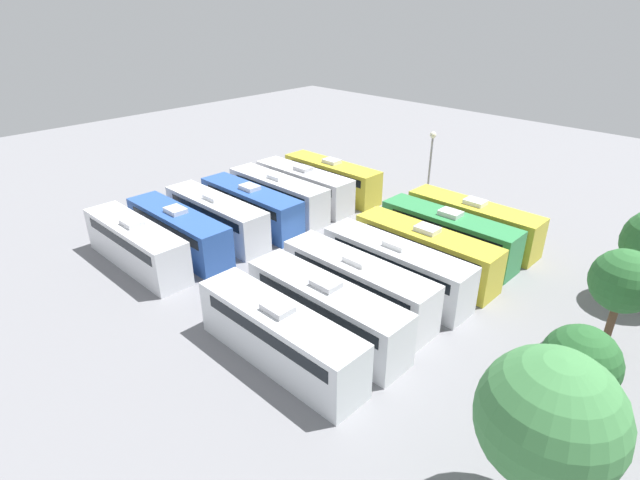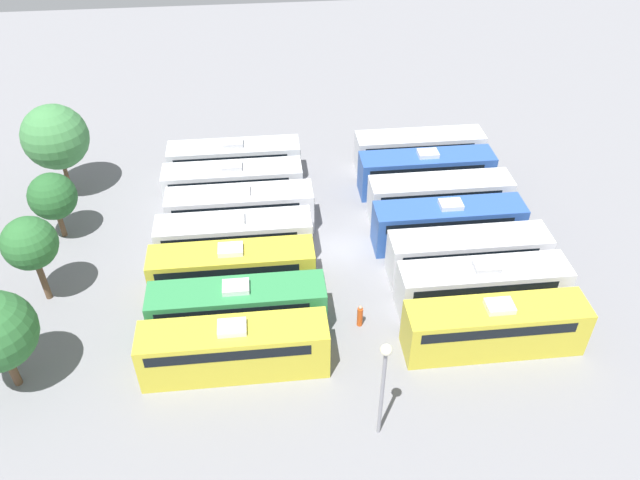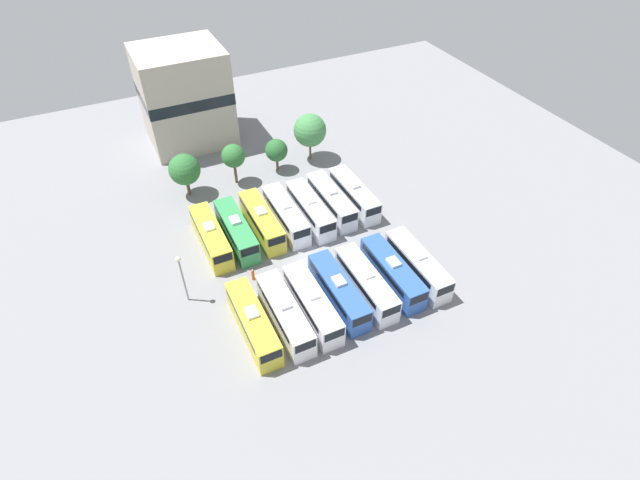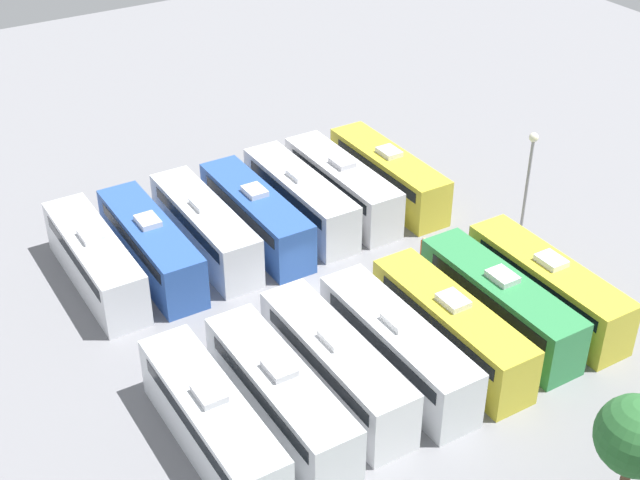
% 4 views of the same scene
% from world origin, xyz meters
% --- Properties ---
extents(ground_plane, '(112.59, 112.59, 0.00)m').
position_xyz_m(ground_plane, '(0.00, 0.00, 0.00)').
color(ground_plane, gray).
extents(bus_0, '(2.63, 10.81, 3.64)m').
position_xyz_m(bus_0, '(-10.29, -7.53, 1.80)').
color(bus_0, gold).
rests_on(bus_0, ground_plane).
extents(bus_1, '(2.63, 10.81, 3.64)m').
position_xyz_m(bus_1, '(-6.77, -7.88, 1.80)').
color(bus_1, silver).
rests_on(bus_1, ground_plane).
extents(bus_2, '(2.63, 10.81, 3.64)m').
position_xyz_m(bus_2, '(-3.53, -7.90, 1.80)').
color(bus_2, silver).
rests_on(bus_2, ground_plane).
extents(bus_3, '(2.63, 10.81, 3.64)m').
position_xyz_m(bus_3, '(-0.05, -7.48, 1.80)').
color(bus_3, '#2D56A8').
rests_on(bus_3, ground_plane).
extents(bus_4, '(2.63, 10.81, 3.64)m').
position_xyz_m(bus_4, '(3.36, -7.75, 1.80)').
color(bus_4, silver).
rests_on(bus_4, ground_plane).
extents(bus_5, '(2.63, 10.81, 3.64)m').
position_xyz_m(bus_5, '(6.99, -7.57, 1.80)').
color(bus_5, '#2D56A8').
rests_on(bus_5, ground_plane).
extents(bus_6, '(2.63, 10.81, 3.64)m').
position_xyz_m(bus_6, '(10.39, -7.79, 1.80)').
color(bus_6, silver).
rests_on(bus_6, ground_plane).
extents(bus_7, '(2.63, 10.81, 3.64)m').
position_xyz_m(bus_7, '(-10.34, 7.86, 1.80)').
color(bus_7, gold).
rests_on(bus_7, ground_plane).
extents(bus_8, '(2.63, 10.81, 3.64)m').
position_xyz_m(bus_8, '(-7.03, 7.65, 1.80)').
color(bus_8, '#338C4C').
rests_on(bus_8, ground_plane).
extents(bus_9, '(2.63, 10.81, 3.64)m').
position_xyz_m(bus_9, '(-3.42, 7.98, 1.80)').
color(bus_9, gold).
rests_on(bus_9, ground_plane).
extents(bus_10, '(2.63, 10.81, 3.64)m').
position_xyz_m(bus_10, '(-0.07, 7.85, 1.80)').
color(bus_10, silver).
rests_on(bus_10, ground_plane).
extents(bus_11, '(2.63, 10.81, 3.64)m').
position_xyz_m(bus_11, '(3.35, 7.41, 1.80)').
color(bus_11, white).
rests_on(bus_11, ground_plane).
extents(bus_12, '(2.63, 10.81, 3.64)m').
position_xyz_m(bus_12, '(6.78, 7.94, 1.80)').
color(bus_12, silver).
rests_on(bus_12, ground_plane).
extents(bus_13, '(2.63, 10.81, 3.64)m').
position_xyz_m(bus_13, '(10.30, 7.83, 1.80)').
color(bus_13, silver).
rests_on(bus_13, ground_plane).
extents(worker_person, '(0.36, 0.36, 1.65)m').
position_xyz_m(worker_person, '(-7.61, 0.08, 0.76)').
color(worker_person, '#CC4C19').
rests_on(worker_person, ground_plane).
extents(light_pole, '(0.60, 0.60, 6.80)m').
position_xyz_m(light_pole, '(-15.50, 0.31, 4.70)').
color(light_pole, gray).
rests_on(light_pole, ground_plane).
extents(tree_1, '(3.44, 3.44, 6.35)m').
position_xyz_m(tree_1, '(-2.91, 20.25, 4.59)').
color(tree_1, brown).
rests_on(tree_1, ground_plane).
extents(tree_2, '(3.43, 3.43, 5.25)m').
position_xyz_m(tree_2, '(3.90, 20.66, 3.51)').
color(tree_2, brown).
rests_on(tree_2, ground_plane).
extents(tree_3, '(5.07, 5.07, 7.64)m').
position_xyz_m(tree_3, '(9.84, 21.36, 5.09)').
color(tree_3, brown).
rests_on(tree_3, ground_plane).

